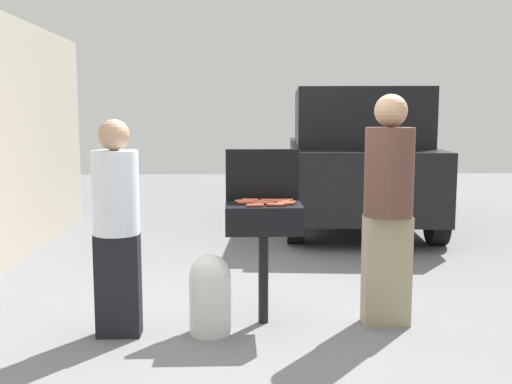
{
  "coord_description": "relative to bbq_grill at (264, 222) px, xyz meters",
  "views": [
    {
      "loc": [
        -0.33,
        -4.73,
        1.68
      ],
      "look_at": [
        -0.14,
        0.5,
        1.0
      ],
      "focal_mm": 42.6,
      "sensor_mm": 36.0,
      "label": 1
    }
  ],
  "objects": [
    {
      "name": "bbq_grill",
      "position": [
        0.0,
        0.0,
        0.0
      ],
      "size": [
        0.6,
        0.44,
        0.97
      ],
      "color": "black",
      "rests_on": "ground"
    },
    {
      "name": "person_left",
      "position": [
        -1.11,
        -0.24,
        0.07
      ],
      "size": [
        0.34,
        0.34,
        1.64
      ],
      "rotation": [
        0.0,
        0.0,
        -0.0
      ],
      "color": "black",
      "rests_on": "ground"
    },
    {
      "name": "ground_plane",
      "position": [
        0.1,
        0.0,
        -0.82
      ],
      "size": [
        24.0,
        24.0,
        0.0
      ],
      "primitive_type": "plane",
      "color": "slate"
    },
    {
      "name": "parked_minivan",
      "position": [
        1.59,
        4.39,
        0.2
      ],
      "size": [
        2.33,
        4.54,
        2.02
      ],
      "rotation": [
        0.0,
        0.0,
        3.06
      ],
      "color": "black",
      "rests_on": "ground"
    },
    {
      "name": "hot_dog_15",
      "position": [
        0.18,
        0.12,
        0.16
      ],
      "size": [
        0.13,
        0.04,
        0.03
      ],
      "primitive_type": "cylinder",
      "rotation": [
        0.0,
        1.57,
        -0.08
      ],
      "color": "#AD4228",
      "rests_on": "bbq_grill"
    },
    {
      "name": "hot_dog_11",
      "position": [
        -0.1,
        0.14,
        0.16
      ],
      "size": [
        0.13,
        0.04,
        0.03
      ],
      "primitive_type": "cylinder",
      "rotation": [
        0.0,
        1.57,
        -0.08
      ],
      "color": "#C6593D",
      "rests_on": "bbq_grill"
    },
    {
      "name": "hot_dog_6",
      "position": [
        -0.14,
        0.0,
        0.16
      ],
      "size": [
        0.13,
        0.04,
        0.03
      ],
      "primitive_type": "cylinder",
      "rotation": [
        0.0,
        1.57,
        0.09
      ],
      "color": "#B74C33",
      "rests_on": "bbq_grill"
    },
    {
      "name": "hot_dog_4",
      "position": [
        0.08,
        -0.13,
        0.16
      ],
      "size": [
        0.13,
        0.04,
        0.03
      ],
      "primitive_type": "cylinder",
      "rotation": [
        0.0,
        1.57,
        -0.12
      ],
      "color": "#B74C33",
      "rests_on": "bbq_grill"
    },
    {
      "name": "hot_dog_14",
      "position": [
        0.05,
        0.11,
        0.16
      ],
      "size": [
        0.13,
        0.03,
        0.03
      ],
      "primitive_type": "cylinder",
      "rotation": [
        0.0,
        1.57,
        -0.03
      ],
      "color": "#C6593D",
      "rests_on": "bbq_grill"
    },
    {
      "name": "hot_dog_2",
      "position": [
        0.14,
        0.04,
        0.16
      ],
      "size": [
        0.13,
        0.04,
        0.03
      ],
      "primitive_type": "cylinder",
      "rotation": [
        0.0,
        1.57,
        -0.09
      ],
      "color": "#C6593D",
      "rests_on": "bbq_grill"
    },
    {
      "name": "grill_lid_open",
      "position": [
        0.0,
        0.22,
        0.36
      ],
      "size": [
        0.6,
        0.05,
        0.42
      ],
      "primitive_type": "cube",
      "color": "black",
      "rests_on": "bbq_grill"
    },
    {
      "name": "hot_dog_13",
      "position": [
        0.11,
        -0.11,
        0.16
      ],
      "size": [
        0.13,
        0.04,
        0.03
      ],
      "primitive_type": "cylinder",
      "rotation": [
        0.0,
        1.57,
        0.11
      ],
      "color": "#AD4228",
      "rests_on": "bbq_grill"
    },
    {
      "name": "hot_dog_1",
      "position": [
        -0.07,
        -0.15,
        0.16
      ],
      "size": [
        0.13,
        0.04,
        0.03
      ],
      "primitive_type": "cylinder",
      "rotation": [
        0.0,
        1.57,
        0.09
      ],
      "color": "#C6593D",
      "rests_on": "bbq_grill"
    },
    {
      "name": "hot_dog_12",
      "position": [
        -0.16,
        0.06,
        0.16
      ],
      "size": [
        0.13,
        0.04,
        0.03
      ],
      "primitive_type": "cylinder",
      "rotation": [
        0.0,
        1.57,
        -0.11
      ],
      "color": "#B74C33",
      "rests_on": "bbq_grill"
    },
    {
      "name": "hot_dog_7",
      "position": [
        -0.03,
        0.06,
        0.16
      ],
      "size": [
        0.13,
        0.03,
        0.03
      ],
      "primitive_type": "cylinder",
      "rotation": [
        0.0,
        1.57,
        0.0
      ],
      "color": "#B74C33",
      "rests_on": "bbq_grill"
    },
    {
      "name": "person_right",
      "position": [
        0.98,
        -0.06,
        0.17
      ],
      "size": [
        0.38,
        0.38,
        1.83
      ],
      "rotation": [
        0.0,
        0.0,
        2.91
      ],
      "color": "gray",
      "rests_on": "ground"
    },
    {
      "name": "hot_dog_8",
      "position": [
        -0.13,
        0.09,
        0.16
      ],
      "size": [
        0.13,
        0.04,
        0.03
      ],
      "primitive_type": "cylinder",
      "rotation": [
        0.0,
        1.57,
        0.08
      ],
      "color": "#B74C33",
      "rests_on": "bbq_grill"
    },
    {
      "name": "hot_dog_5",
      "position": [
        0.15,
        0.07,
        0.16
      ],
      "size": [
        0.13,
        0.03,
        0.03
      ],
      "primitive_type": "cylinder",
      "rotation": [
        0.0,
        1.57,
        0.03
      ],
      "color": "#AD4228",
      "rests_on": "bbq_grill"
    },
    {
      "name": "propane_tank",
      "position": [
        -0.42,
        -0.22,
        -0.5
      ],
      "size": [
        0.32,
        0.32,
        0.62
      ],
      "color": "silver",
      "rests_on": "ground"
    },
    {
      "name": "hot_dog_0",
      "position": [
        0.17,
        -0.06,
        0.16
      ],
      "size": [
        0.13,
        0.03,
        0.03
      ],
      "primitive_type": "cylinder",
      "rotation": [
        0.0,
        1.57,
        -0.02
      ],
      "color": "#C6593D",
      "rests_on": "bbq_grill"
    },
    {
      "name": "hot_dog_3",
      "position": [
        0.01,
        0.0,
        0.16
      ],
      "size": [
        0.13,
        0.03,
        0.03
      ],
      "primitive_type": "cylinder",
      "rotation": [
        0.0,
        1.57,
        0.07
      ],
      "color": "#B74C33",
      "rests_on": "bbq_grill"
    },
    {
      "name": "hot_dog_9",
      "position": [
        0.19,
        -0.0,
        0.16
      ],
      "size": [
        0.13,
        0.04,
        0.03
      ],
      "primitive_type": "cylinder",
      "rotation": [
        0.0,
        1.57,
        -0.09
      ],
      "color": "#AD4228",
      "rests_on": "bbq_grill"
    },
    {
      "name": "hot_dog_10",
      "position": [
        -0.01,
        -0.04,
        0.16
      ],
      "size": [
        0.13,
        0.04,
        0.03
      ],
      "primitive_type": "cylinder",
      "rotation": [
        0.0,
        1.57,
        0.09
      ],
      "color": "#B74C33",
      "rests_on": "bbq_grill"
    }
  ]
}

